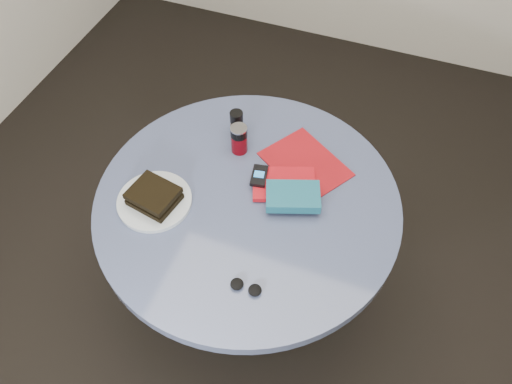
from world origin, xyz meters
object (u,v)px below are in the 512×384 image
(soda_can, at_px, (239,139))
(magazine, at_px, (305,164))
(pepper_grinder, at_px, (237,124))
(red_book, at_px, (284,184))
(novel, at_px, (293,196))
(sandwich, at_px, (154,196))
(table, at_px, (248,226))
(plate, at_px, (155,201))
(headphones, at_px, (246,287))
(mp3_player, at_px, (259,176))

(soda_can, xyz_separation_m, magazine, (0.24, 0.02, -0.05))
(pepper_grinder, distance_m, red_book, 0.29)
(novel, bearing_deg, pepper_grinder, 122.12)
(sandwich, xyz_separation_m, red_book, (0.37, 0.21, -0.03))
(pepper_grinder, relative_size, novel, 0.62)
(table, bearing_deg, sandwich, -155.62)
(table, height_order, plate, plate)
(plate, bearing_deg, table, 23.40)
(magazine, xyz_separation_m, novel, (0.01, -0.17, 0.04))
(pepper_grinder, distance_m, headphones, 0.61)
(table, distance_m, novel, 0.25)
(plate, bearing_deg, sandwich, -33.32)
(plate, distance_m, mp3_player, 0.35)
(plate, distance_m, headphones, 0.43)
(sandwich, relative_size, magazine, 0.59)
(red_book, distance_m, mp3_player, 0.09)
(pepper_grinder, height_order, magazine, pepper_grinder)
(soda_can, bearing_deg, table, -61.52)
(mp3_player, bearing_deg, pepper_grinder, 130.49)
(red_book, relative_size, novel, 1.20)
(table, height_order, novel, novel)
(plate, bearing_deg, pepper_grinder, 70.07)
(mp3_player, bearing_deg, magazine, 45.37)
(novel, bearing_deg, plate, -179.47)
(sandwich, height_order, headphones, sandwich)
(plate, relative_size, sandwich, 1.46)
(pepper_grinder, bearing_deg, soda_can, -61.77)
(sandwich, xyz_separation_m, magazine, (0.40, 0.33, -0.04))
(red_book, bearing_deg, novel, -69.67)
(soda_can, relative_size, magazine, 0.39)
(novel, distance_m, mp3_player, 0.14)
(sandwich, distance_m, red_book, 0.42)
(magazine, bearing_deg, table, -90.10)
(mp3_player, height_order, headphones, mp3_player)
(mp3_player, bearing_deg, novel, -20.31)
(red_book, distance_m, novel, 0.08)
(soda_can, bearing_deg, headphones, -66.35)
(table, xyz_separation_m, novel, (0.14, 0.03, 0.20))
(table, bearing_deg, magazine, 57.14)
(mp3_player, distance_m, headphones, 0.40)
(plate, xyz_separation_m, mp3_player, (0.29, 0.20, 0.02))
(plate, xyz_separation_m, sandwich, (0.01, -0.00, 0.03))
(pepper_grinder, bearing_deg, red_book, -35.59)
(sandwich, distance_m, headphones, 0.42)
(pepper_grinder, xyz_separation_m, magazine, (0.27, -0.05, -0.05))
(headphones, bearing_deg, mp3_player, 104.86)
(red_book, xyz_separation_m, novel, (0.05, -0.06, 0.03))
(soda_can, distance_m, headphones, 0.54)
(table, height_order, red_book, red_book)
(pepper_grinder, distance_m, magazine, 0.28)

